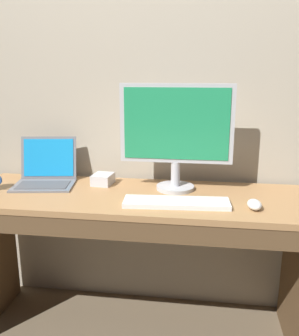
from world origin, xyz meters
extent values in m
plane|color=brown|center=(0.00, 0.00, 0.00)|extent=(14.00, 14.00, 0.00)
cube|color=#ADA38E|center=(0.00, 0.34, 1.64)|extent=(4.06, 0.04, 3.28)
cube|color=#A87A4C|center=(0.00, 0.00, 0.77)|extent=(1.72, 0.57, 0.03)
cube|color=brown|center=(0.83, 0.00, 0.38)|extent=(0.05, 0.52, 0.76)
cube|color=brown|center=(0.00, -0.27, 0.71)|extent=(1.65, 0.02, 0.09)
cube|color=slate|center=(-0.50, 0.06, 0.79)|extent=(0.35, 0.27, 0.01)
cube|color=#505054|center=(-0.50, 0.05, 0.80)|extent=(0.28, 0.19, 0.00)
cube|color=slate|center=(-0.53, 0.20, 0.91)|extent=(0.32, 0.11, 0.23)
cube|color=#198CD8|center=(-0.52, 0.20, 0.92)|extent=(0.28, 0.09, 0.20)
cylinder|color=#B7B7BC|center=(0.20, 0.11, 0.80)|extent=(0.20, 0.20, 0.02)
cylinder|color=#B7B7BC|center=(0.20, 0.11, 0.87)|extent=(0.05, 0.05, 0.13)
cube|color=#B7B7BC|center=(0.20, 0.10, 1.13)|extent=(0.57, 0.02, 0.40)
cube|color=#23935B|center=(0.20, 0.09, 1.13)|extent=(0.52, 0.00, 0.36)
cube|color=white|center=(0.22, -0.12, 0.80)|extent=(0.50, 0.17, 0.02)
cube|color=silver|center=(0.22, -0.12, 0.81)|extent=(0.47, 0.14, 0.00)
ellipsoid|color=white|center=(0.57, -0.13, 0.81)|extent=(0.07, 0.11, 0.04)
cube|color=silver|center=(-0.20, 0.15, 0.82)|extent=(0.11, 0.13, 0.06)
camera|label=1|loc=(0.33, -1.75, 1.39)|focal=39.94mm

